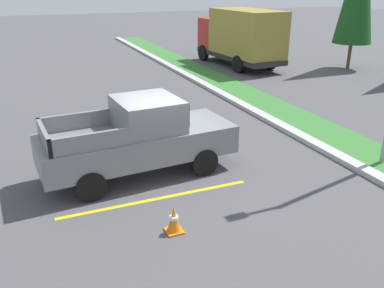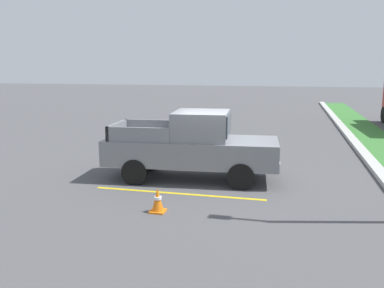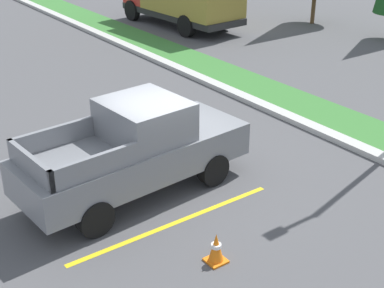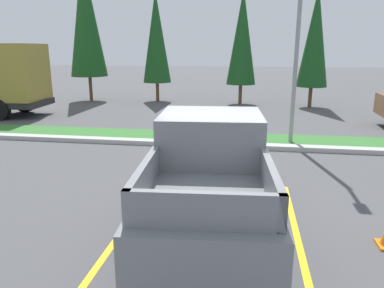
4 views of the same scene
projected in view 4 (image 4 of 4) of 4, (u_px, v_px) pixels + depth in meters
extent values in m
plane|color=#4C4C4F|center=(216.00, 212.00, 7.37)|extent=(120.00, 120.00, 0.00)
cube|color=yellow|center=(127.00, 224.00, 6.87)|extent=(0.12, 4.80, 0.01)
cube|color=yellow|center=(297.00, 237.00, 6.40)|extent=(0.12, 4.80, 0.01)
cube|color=#B2B2AD|center=(230.00, 145.00, 12.12)|extent=(56.00, 0.40, 0.15)
cube|color=#387533|center=(232.00, 139.00, 13.19)|extent=(56.00, 1.80, 0.06)
cylinder|color=black|center=(173.00, 180.00, 8.10)|extent=(0.34, 0.78, 0.76)
cylinder|color=black|center=(251.00, 182.00, 7.97)|extent=(0.34, 0.78, 0.76)
cylinder|color=black|center=(145.00, 256.00, 5.11)|extent=(0.34, 0.78, 0.76)
cylinder|color=black|center=(268.00, 262.00, 4.98)|extent=(0.34, 0.78, 0.76)
cube|color=slate|center=(210.00, 185.00, 6.41)|extent=(2.29, 5.33, 0.76)
cube|color=slate|center=(211.00, 137.00, 6.49)|extent=(1.88, 1.73, 0.84)
cube|color=#2D3842|center=(212.00, 124.00, 7.27)|extent=(1.62, 0.18, 0.63)
cube|color=slate|center=(144.00, 180.00, 4.92)|extent=(0.25, 1.90, 0.44)
cube|color=slate|center=(271.00, 184.00, 4.79)|extent=(0.25, 1.90, 0.44)
cube|color=slate|center=(203.00, 211.00, 3.99)|extent=(1.80, 0.24, 0.44)
cube|color=silver|center=(213.00, 156.00, 8.93)|extent=(1.81, 0.30, 0.28)
cylinder|color=black|center=(25.00, 102.00, 18.72)|extent=(1.02, 0.36, 1.00)
cylinder|color=gray|center=(297.00, 50.00, 11.90)|extent=(0.14, 0.14, 6.27)
cylinder|color=brown|center=(91.00, 88.00, 22.71)|extent=(0.20, 0.20, 1.53)
cone|color=#194C1E|center=(86.00, 17.00, 21.64)|extent=(2.20, 2.20, 6.95)
cylinder|color=brown|center=(158.00, 92.00, 22.57)|extent=(0.20, 0.20, 1.17)
cone|color=#194C1E|center=(156.00, 37.00, 21.75)|extent=(1.69, 1.69, 5.33)
cylinder|color=brown|center=(240.00, 94.00, 21.45)|extent=(0.20, 0.20, 1.16)
cone|color=#194C1E|center=(242.00, 37.00, 20.63)|extent=(1.68, 1.68, 5.29)
cylinder|color=brown|center=(310.00, 97.00, 20.28)|extent=(0.20, 0.20, 1.14)
cone|color=#194C1E|center=(315.00, 37.00, 19.47)|extent=(1.65, 1.65, 5.21)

